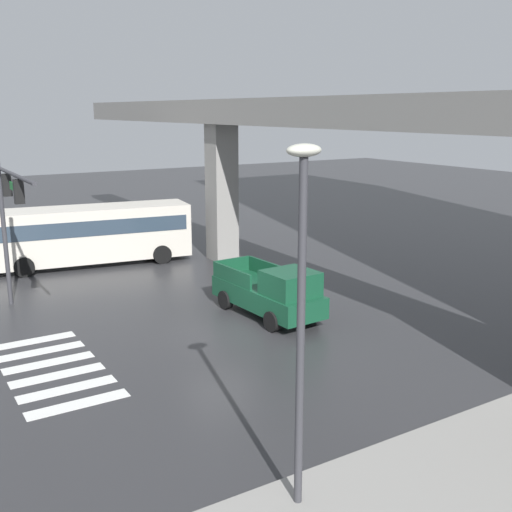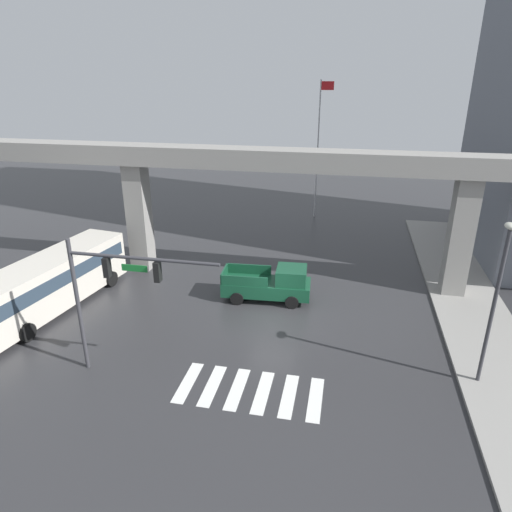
{
  "view_description": "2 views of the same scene",
  "coord_description": "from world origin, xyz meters",
  "px_view_note": "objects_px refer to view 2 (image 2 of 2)",
  "views": [
    {
      "loc": [
        18.31,
        -9.73,
        7.81
      ],
      "look_at": [
        -0.84,
        2.06,
        2.44
      ],
      "focal_mm": 43.06,
      "sensor_mm": 36.0,
      "label": 1
    },
    {
      "loc": [
        3.43,
        -21.2,
        12.47
      ],
      "look_at": [
        -1.44,
        2.4,
        2.76
      ],
      "focal_mm": 32.05,
      "sensor_mm": 36.0,
      "label": 2
    }
  ],
  "objects_px": {
    "pickup_truck": "(271,284)",
    "traffic_signal_mast": "(111,283)",
    "city_bus": "(47,282)",
    "flagpole": "(319,142)",
    "street_lamp_near_corner": "(498,288)"
  },
  "relations": [
    {
      "from": "pickup_truck",
      "to": "city_bus",
      "type": "height_order",
      "value": "city_bus"
    },
    {
      "from": "pickup_truck",
      "to": "traffic_signal_mast",
      "type": "relative_size",
      "value": 0.8
    },
    {
      "from": "pickup_truck",
      "to": "traffic_signal_mast",
      "type": "height_order",
      "value": "traffic_signal_mast"
    },
    {
      "from": "street_lamp_near_corner",
      "to": "flagpole",
      "type": "bearing_deg",
      "value": 111.01
    },
    {
      "from": "pickup_truck",
      "to": "city_bus",
      "type": "bearing_deg",
      "value": -162.6
    },
    {
      "from": "city_bus",
      "to": "street_lamp_near_corner",
      "type": "height_order",
      "value": "street_lamp_near_corner"
    },
    {
      "from": "city_bus",
      "to": "traffic_signal_mast",
      "type": "relative_size",
      "value": 1.7
    },
    {
      "from": "pickup_truck",
      "to": "flagpole",
      "type": "xyz_separation_m",
      "value": [
        1.14,
        17.33,
        5.81
      ]
    },
    {
      "from": "street_lamp_near_corner",
      "to": "city_bus",
      "type": "bearing_deg",
      "value": 174.36
    },
    {
      "from": "pickup_truck",
      "to": "street_lamp_near_corner",
      "type": "bearing_deg",
      "value": -30.43
    },
    {
      "from": "city_bus",
      "to": "traffic_signal_mast",
      "type": "height_order",
      "value": "traffic_signal_mast"
    },
    {
      "from": "traffic_signal_mast",
      "to": "flagpole",
      "type": "distance_m",
      "value": 26.51
    },
    {
      "from": "pickup_truck",
      "to": "street_lamp_near_corner",
      "type": "xyz_separation_m",
      "value": [
        10.06,
        -5.91,
        3.57
      ]
    },
    {
      "from": "city_bus",
      "to": "traffic_signal_mast",
      "type": "distance_m",
      "value": 8.43
    },
    {
      "from": "pickup_truck",
      "to": "traffic_signal_mast",
      "type": "bearing_deg",
      "value": -122.86
    }
  ]
}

